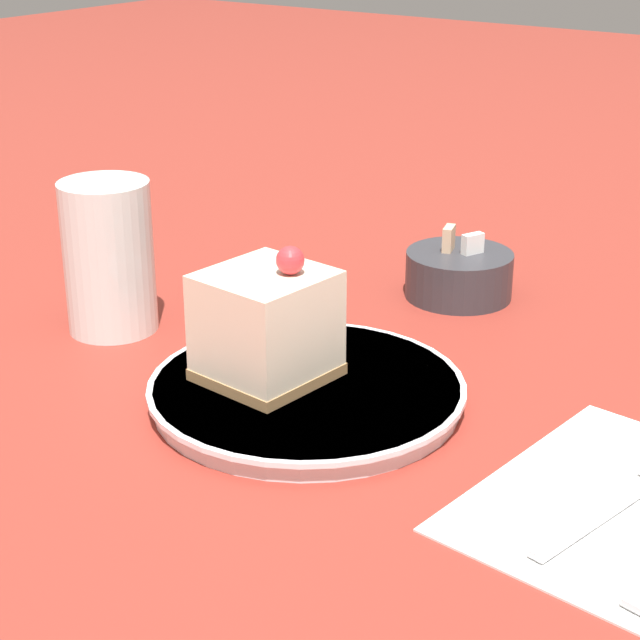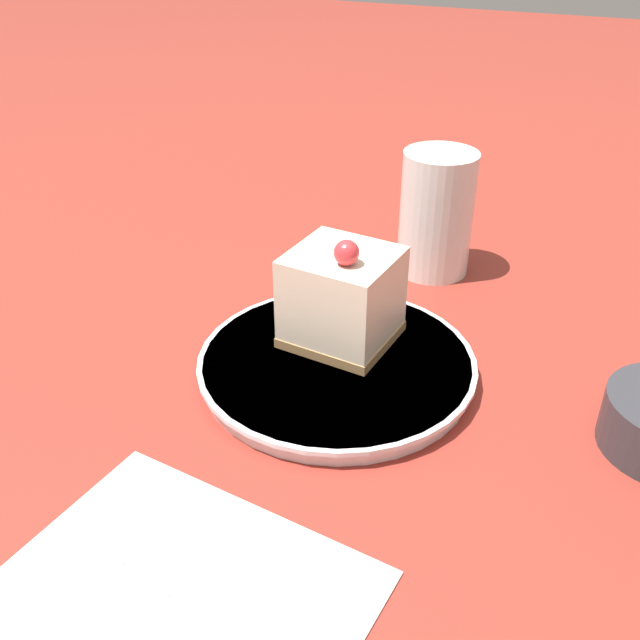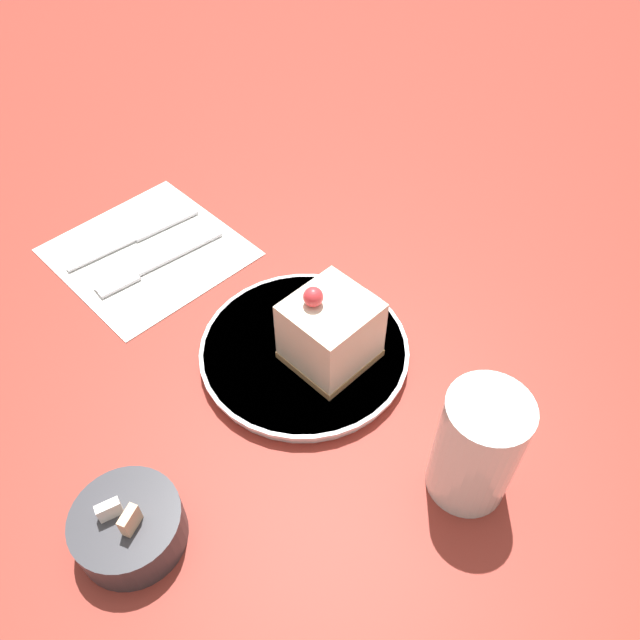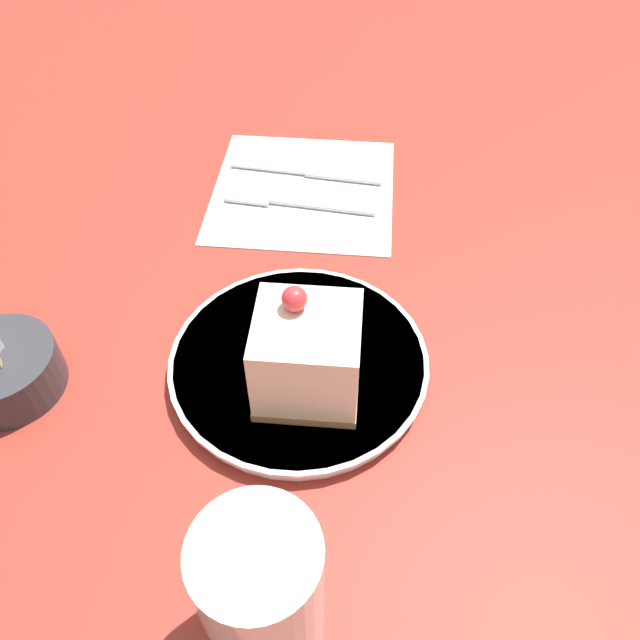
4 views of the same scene
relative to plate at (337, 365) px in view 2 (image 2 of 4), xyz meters
The scene contains 6 objects.
ground_plane 0.03m from the plate, 43.73° to the left, with size 4.00×4.00×0.00m, color maroon.
plate is the anchor object (origin of this frame).
cake_slice 0.06m from the plate, 164.93° to the right, with size 0.09×0.09×0.10m.
napkin 0.26m from the plate, ahead, with size 0.24×0.23×0.00m.
fork 0.24m from the plate, ahead, with size 0.05×0.17×0.00m.
drinking_glass 0.22m from the plate, behind, with size 0.07×0.07×0.13m.
Camera 2 is at (0.42, 0.16, 0.35)m, focal length 40.00 mm.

